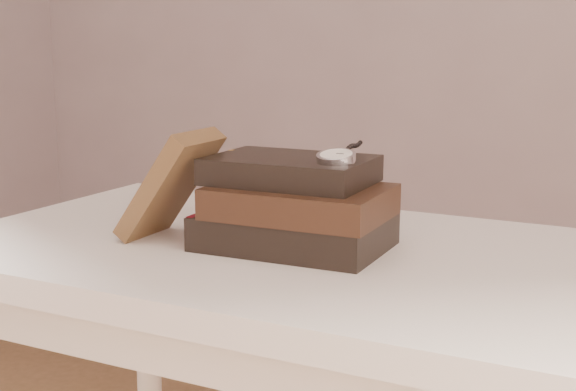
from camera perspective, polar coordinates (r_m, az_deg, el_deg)
The scene contains 5 objects.
table at distance 1.22m, azimuth -0.15°, elevation -7.62°, with size 1.00×0.60×0.75m.
book_stack at distance 1.16m, azimuth 0.50°, elevation -0.75°, with size 0.27×0.19×0.13m.
journal at distance 1.22m, azimuth -8.23°, elevation 0.76°, with size 0.03×0.11×0.18m, color #412B19.
pocket_watch at distance 1.11m, azimuth 3.48°, elevation 2.77°, with size 0.06×0.16×0.02m.
eyeglasses at distance 1.27m, azimuth -1.63°, elevation 0.94°, with size 0.11×0.13×0.05m.
Camera 1 is at (0.53, -0.67, 1.05)m, focal length 50.87 mm.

